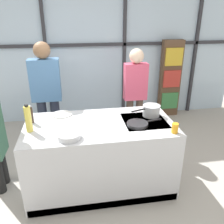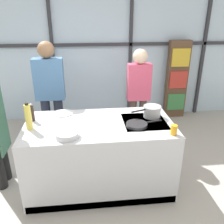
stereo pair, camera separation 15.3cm
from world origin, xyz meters
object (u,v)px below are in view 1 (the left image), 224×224
(spectator_center_left, at_px, (135,91))
(frying_pan, at_px, (138,124))
(saucepan, at_px, (151,110))
(mixing_bowl, at_px, (69,136))
(oil_bottle, at_px, (28,119))
(pepper_grinder, at_px, (31,115))
(spectator_far_left, at_px, (47,92))
(white_plate, at_px, (62,114))
(juice_glass_near, at_px, (175,128))

(spectator_center_left, xyz_separation_m, frying_pan, (-0.25, -1.12, -0.04))
(saucepan, height_order, mixing_bowl, saucepan)
(frying_pan, xyz_separation_m, oil_bottle, (-1.25, 0.06, 0.13))
(mixing_bowl, xyz_separation_m, pepper_grinder, (-0.45, 0.47, 0.07))
(frying_pan, bearing_deg, pepper_grinder, 167.23)
(saucepan, relative_size, pepper_grinder, 1.75)
(spectator_far_left, relative_size, pepper_grinder, 7.62)
(spectator_far_left, bearing_deg, spectator_center_left, -180.00)
(mixing_bowl, xyz_separation_m, oil_bottle, (-0.44, 0.24, 0.12))
(frying_pan, bearing_deg, white_plate, 152.62)
(oil_bottle, height_order, juice_glass_near, oil_bottle)
(saucepan, xyz_separation_m, juice_glass_near, (0.12, -0.49, -0.02))
(frying_pan, height_order, mixing_bowl, mixing_bowl)
(saucepan, relative_size, mixing_bowl, 1.58)
(mixing_bowl, xyz_separation_m, juice_glass_near, (1.17, -0.06, 0.02))
(juice_glass_near, bearing_deg, spectator_far_left, 137.85)
(mixing_bowl, bearing_deg, frying_pan, 12.65)
(spectator_far_left, distance_m, pepper_grinder, 0.84)
(oil_bottle, bearing_deg, spectator_center_left, 35.07)
(saucepan, height_order, white_plate, saucepan)
(spectator_center_left, relative_size, oil_bottle, 5.01)
(white_plate, bearing_deg, juice_glass_near, -29.44)
(frying_pan, bearing_deg, spectator_far_left, 135.74)
(spectator_far_left, height_order, spectator_center_left, spectator_far_left)
(oil_bottle, xyz_separation_m, juice_glass_near, (1.61, -0.31, -0.10))
(pepper_grinder, height_order, juice_glass_near, pepper_grinder)
(saucepan, bearing_deg, juice_glass_near, -76.56)
(saucepan, relative_size, juice_glass_near, 3.53)
(white_plate, xyz_separation_m, oil_bottle, (-0.35, -0.41, 0.15))
(frying_pan, xyz_separation_m, mixing_bowl, (-0.81, -0.18, 0.01))
(saucepan, bearing_deg, pepper_grinder, 178.52)
(oil_bottle, bearing_deg, mixing_bowl, -29.02)
(mixing_bowl, bearing_deg, spectator_center_left, 50.70)
(spectator_center_left, relative_size, mixing_bowl, 6.39)
(spectator_center_left, xyz_separation_m, saucepan, (-0.01, -0.87, 0.02))
(white_plate, bearing_deg, frying_pan, -27.38)
(frying_pan, bearing_deg, juice_glass_near, -34.32)
(frying_pan, distance_m, juice_glass_near, 0.43)
(frying_pan, xyz_separation_m, white_plate, (-0.91, 0.47, -0.01))
(spectator_far_left, bearing_deg, white_plate, 110.42)
(juice_glass_near, bearing_deg, white_plate, 150.56)
(pepper_grinder, bearing_deg, saucepan, -1.48)
(spectator_far_left, height_order, mixing_bowl, spectator_far_left)
(pepper_grinder, bearing_deg, spectator_center_left, 28.79)
(pepper_grinder, bearing_deg, juice_glass_near, -18.12)
(spectator_center_left, distance_m, mixing_bowl, 1.68)
(juice_glass_near, bearing_deg, pepper_grinder, 161.88)
(oil_bottle, bearing_deg, juice_glass_near, -10.77)
(juice_glass_near, bearing_deg, mixing_bowl, 176.98)
(spectator_center_left, xyz_separation_m, oil_bottle, (-1.50, -1.06, 0.10))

